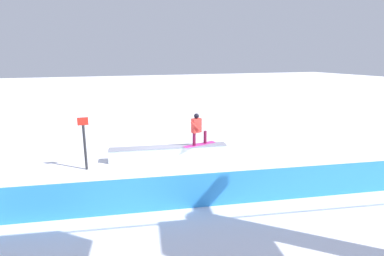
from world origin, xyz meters
TOP-DOWN VIEW (x-y plane):
  - ground_plane at (0.00, 0.00)m, footprint 120.00×120.00m
  - grind_box at (0.00, 0.00)m, footprint 5.10×1.31m
  - snowboarder at (-1.22, 0.25)m, footprint 1.61×0.69m
  - safety_fence at (0.00, 4.55)m, footprint 13.42×2.20m
  - trail_marker at (3.41, 0.12)m, footprint 0.40×0.10m

SIDE VIEW (x-z plane):
  - ground_plane at x=0.00m, z-range 0.00..0.00m
  - grind_box at x=0.00m, z-range -0.03..0.56m
  - safety_fence at x=0.00m, z-range 0.00..1.04m
  - trail_marker at x=3.41m, z-range 0.07..2.17m
  - snowboarder at x=-1.22m, z-range 0.63..2.04m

